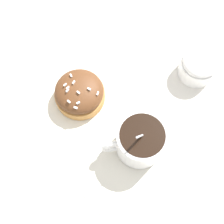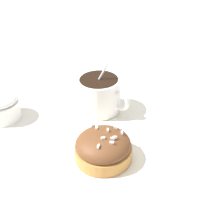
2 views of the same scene
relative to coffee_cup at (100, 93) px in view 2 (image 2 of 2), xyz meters
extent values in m
plane|color=silver|center=(0.08, 0.01, -0.04)|extent=(3.00, 3.00, 0.00)
cube|color=white|center=(0.08, 0.01, -0.04)|extent=(0.28, 0.26, 0.00)
cylinder|color=white|center=(0.00, 0.00, 0.00)|extent=(0.09, 0.09, 0.07)
cylinder|color=black|center=(0.00, 0.00, 0.03)|extent=(0.08, 0.08, 0.01)
torus|color=white|center=(0.02, 0.04, 0.00)|extent=(0.03, 0.04, 0.04)
ellipsoid|color=silver|center=(0.00, 0.02, -0.03)|extent=(0.02, 0.03, 0.01)
cylinder|color=silver|center=(0.00, -0.01, 0.02)|extent=(0.01, 0.05, 0.10)
cylinder|color=#C18442|center=(0.15, 0.02, -0.03)|extent=(0.10, 0.10, 0.02)
ellipsoid|color=brown|center=(0.15, 0.02, -0.01)|extent=(0.10, 0.10, 0.04)
cube|color=white|center=(0.17, 0.03, 0.01)|extent=(0.00, 0.01, 0.00)
cube|color=white|center=(0.16, 0.03, 0.01)|extent=(0.00, 0.01, 0.00)
cube|color=white|center=(0.12, 0.00, 0.00)|extent=(0.01, 0.01, 0.00)
cube|color=white|center=(0.13, 0.04, 0.01)|extent=(0.00, 0.01, 0.00)
cube|color=white|center=(0.14, 0.03, 0.01)|extent=(0.01, 0.00, 0.00)
cube|color=white|center=(0.16, 0.04, 0.01)|extent=(0.00, 0.01, 0.00)
cube|color=white|center=(0.13, 0.05, 0.00)|extent=(0.01, 0.01, 0.00)
cube|color=white|center=(0.14, 0.05, 0.01)|extent=(0.01, 0.00, 0.00)
cube|color=white|center=(0.14, 0.01, 0.01)|extent=(0.01, 0.01, 0.00)
cube|color=white|center=(0.16, 0.02, 0.01)|extent=(0.01, 0.01, 0.00)
cube|color=white|center=(0.18, 0.01, 0.01)|extent=(0.01, 0.00, 0.00)
cylinder|color=white|center=(0.04, -0.20, -0.02)|extent=(0.07, 0.07, 0.04)
camera|label=1|loc=(-0.08, 0.14, 0.54)|focal=50.00mm
camera|label=2|loc=(0.56, 0.05, 0.34)|focal=50.00mm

